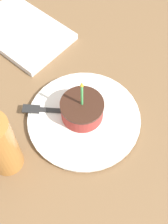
% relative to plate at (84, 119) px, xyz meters
% --- Properties ---
extents(ground_plane, '(2.40, 2.40, 0.04)m').
position_rel_plate_xyz_m(ground_plane, '(0.02, -0.02, -0.03)').
color(ground_plane, brown).
rests_on(ground_plane, ground).
extents(plate, '(0.29, 0.29, 0.02)m').
position_rel_plate_xyz_m(plate, '(0.00, 0.00, 0.00)').
color(plate, white).
rests_on(plate, ground_plane).
extents(cake_slice, '(0.11, 0.11, 0.14)m').
position_rel_plate_xyz_m(cake_slice, '(-0.01, 0.00, 0.03)').
color(cake_slice, '#99332D').
rests_on(cake_slice, plate).
extents(fork, '(0.17, 0.13, 0.00)m').
position_rel_plate_xyz_m(fork, '(-0.07, -0.04, 0.01)').
color(fork, '#262626').
rests_on(fork, plate).
extents(marble_board, '(0.29, 0.20, 0.02)m').
position_rel_plate_xyz_m(marble_board, '(-0.35, 0.11, 0.00)').
color(marble_board, silver).
rests_on(marble_board, ground_plane).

